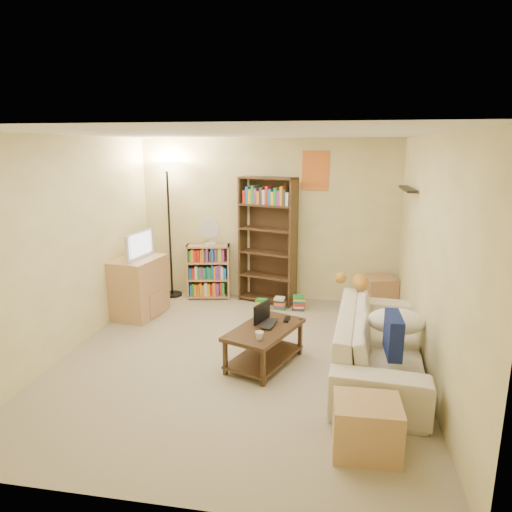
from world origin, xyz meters
name	(u,v)px	position (x,y,z in m)	size (l,w,h in m)	color
room	(238,218)	(0.00, 0.01, 1.62)	(4.50, 4.54, 2.52)	tan
sofa	(379,342)	(1.55, -0.02, 0.33)	(1.06, 2.32, 0.66)	beige
navy_pillow	(393,335)	(1.62, -0.52, 0.63)	(0.43, 0.13, 0.39)	navy
cream_blanket	(396,321)	(1.72, 0.02, 0.56)	(0.61, 0.43, 0.26)	white
tabby_cat	(356,280)	(1.33, 0.86, 0.75)	(0.52, 0.22, 0.18)	#C48429
coffee_table	(264,340)	(0.31, -0.08, 0.28)	(0.86, 1.11, 0.43)	#3B2716
laptop	(273,324)	(0.40, -0.01, 0.45)	(0.24, 0.35, 0.03)	black
laptop_screen	(262,312)	(0.27, 0.04, 0.56)	(0.01, 0.33, 0.22)	white
mug	(259,336)	(0.31, -0.41, 0.48)	(0.12, 0.12, 0.09)	white
tv_remote	(287,319)	(0.53, 0.18, 0.45)	(0.05, 0.17, 0.02)	black
tv_stand	(138,287)	(-1.70, 1.13, 0.42)	(0.56, 0.78, 0.84)	tan
television	(136,245)	(-1.70, 1.13, 1.03)	(0.18, 0.67, 0.38)	black
tall_bookshelf	(268,238)	(0.03, 2.02, 1.02)	(0.92, 0.53, 1.94)	#412F19
short_bookshelf	(209,272)	(-0.92, 2.05, 0.43)	(0.71, 0.39, 0.87)	tan
desk_fan	(210,231)	(-0.87, 2.01, 1.10)	(0.31, 0.17, 0.43)	silver
floor_lamp	(168,190)	(-1.54, 2.05, 1.72)	(0.36, 0.36, 2.15)	black
side_table	(379,293)	(1.72, 1.95, 0.25)	(0.44, 0.44, 0.50)	tan
end_cabinet	(366,427)	(1.34, -1.43, 0.22)	(0.52, 0.43, 0.43)	tan
book_stacks	(282,303)	(0.31, 1.71, 0.09)	(0.73, 0.17, 0.22)	red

